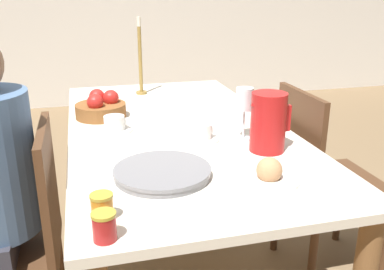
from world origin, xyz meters
name	(u,v)px	position (x,y,z in m)	size (l,w,h in m)	color
dining_table	(177,148)	(0.00, 0.00, 0.64)	(0.90, 1.73, 0.74)	silver
chair_person_side	(16,246)	(-0.64, -0.37, 0.49)	(0.42, 0.42, 0.89)	#51331E
chair_opposite	(320,177)	(0.64, -0.13, 0.49)	(0.42, 0.42, 0.89)	#51331E
red_pitcher	(268,122)	(0.26, -0.36, 0.85)	(0.15, 0.13, 0.22)	red
wine_glass_water	(244,101)	(0.22, -0.22, 0.89)	(0.07, 0.07, 0.21)	white
teacup_near_person	(201,133)	(0.05, -0.19, 0.77)	(0.15, 0.15, 0.07)	white
teacup_across	(115,125)	(-0.26, 0.01, 0.77)	(0.15, 0.15, 0.07)	white
serving_tray	(162,172)	(-0.16, -0.49, 0.76)	(0.31, 0.31, 0.03)	gray
bread_plate	(269,174)	(0.16, -0.60, 0.76)	(0.19, 0.19, 0.08)	white
jam_jar_amber	(104,225)	(-0.36, -0.80, 0.78)	(0.06, 0.06, 0.07)	#A81E1E
jam_jar_red	(102,206)	(-0.36, -0.71, 0.78)	(0.06, 0.06, 0.07)	#C67A1E
fruit_bowl	(101,107)	(-0.30, 0.23, 0.79)	(0.23, 0.23, 0.12)	brown
candlestick_tall	(140,63)	(-0.06, 0.62, 0.91)	(0.06, 0.06, 0.42)	olive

